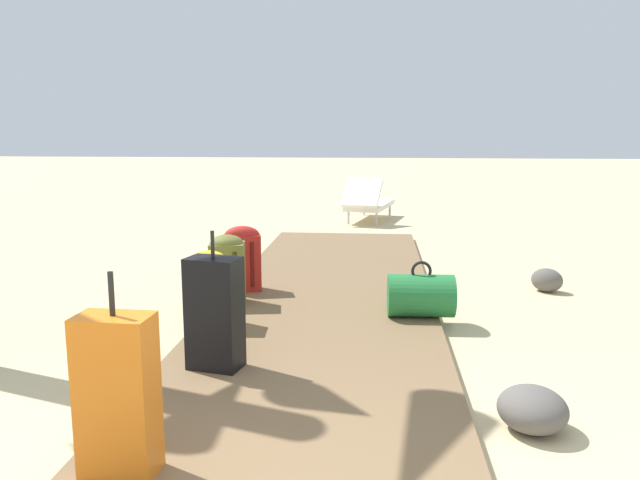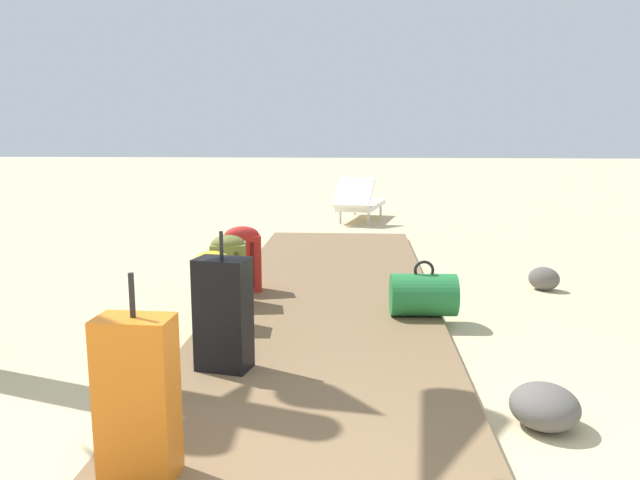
{
  "view_description": "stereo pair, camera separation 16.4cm",
  "coord_description": "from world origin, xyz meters",
  "px_view_note": "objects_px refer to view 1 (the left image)",
  "views": [
    {
      "loc": [
        0.43,
        -1.72,
        1.56
      ],
      "look_at": [
        -0.08,
        3.94,
        0.55
      ],
      "focal_mm": 35.08,
      "sensor_mm": 36.0,
      "label": 1
    },
    {
      "loc": [
        0.27,
        -1.74,
        1.56
      ],
      "look_at": [
        -0.08,
        3.94,
        0.55
      ],
      "focal_mm": 35.08,
      "sensor_mm": 36.0,
      "label": 2
    }
  ],
  "objects_px": {
    "backpack_olive": "(227,268)",
    "backpack_yellow": "(209,286)",
    "suitcase_black": "(215,313)",
    "lounge_chair": "(368,202)",
    "backpack_red": "(242,257)",
    "suitcase_orange": "(118,396)",
    "duffel_bag_green": "(421,295)"
  },
  "relations": [
    {
      "from": "backpack_olive",
      "to": "backpack_yellow",
      "type": "bearing_deg",
      "value": -89.91
    },
    {
      "from": "suitcase_black",
      "to": "lounge_chair",
      "type": "relative_size",
      "value": 0.53
    },
    {
      "from": "suitcase_black",
      "to": "backpack_red",
      "type": "xyz_separation_m",
      "value": [
        -0.23,
        1.9,
        -0.03
      ]
    },
    {
      "from": "suitcase_black",
      "to": "backpack_red",
      "type": "height_order",
      "value": "suitcase_black"
    },
    {
      "from": "suitcase_orange",
      "to": "backpack_yellow",
      "type": "bearing_deg",
      "value": 94.59
    },
    {
      "from": "backpack_red",
      "to": "lounge_chair",
      "type": "relative_size",
      "value": 0.37
    },
    {
      "from": "suitcase_black",
      "to": "backpack_yellow",
      "type": "bearing_deg",
      "value": 107.39
    },
    {
      "from": "duffel_bag_green",
      "to": "lounge_chair",
      "type": "distance_m",
      "value": 5.81
    },
    {
      "from": "backpack_yellow",
      "to": "suitcase_black",
      "type": "bearing_deg",
      "value": -72.61
    },
    {
      "from": "backpack_yellow",
      "to": "backpack_red",
      "type": "relative_size",
      "value": 0.95
    },
    {
      "from": "suitcase_black",
      "to": "suitcase_orange",
      "type": "relative_size",
      "value": 0.97
    },
    {
      "from": "suitcase_black",
      "to": "backpack_red",
      "type": "distance_m",
      "value": 1.91
    },
    {
      "from": "duffel_bag_green",
      "to": "suitcase_black",
      "type": "distance_m",
      "value": 1.83
    },
    {
      "from": "backpack_yellow",
      "to": "backpack_red",
      "type": "bearing_deg",
      "value": 88.15
    },
    {
      "from": "backpack_olive",
      "to": "backpack_red",
      "type": "bearing_deg",
      "value": 85.57
    },
    {
      "from": "suitcase_orange",
      "to": "backpack_olive",
      "type": "bearing_deg",
      "value": 93.6
    },
    {
      "from": "duffel_bag_green",
      "to": "suitcase_orange",
      "type": "xyz_separation_m",
      "value": [
        -1.46,
        -2.46,
        0.19
      ]
    },
    {
      "from": "suitcase_orange",
      "to": "backpack_olive",
      "type": "relative_size",
      "value": 1.5
    },
    {
      "from": "suitcase_black",
      "to": "lounge_chair",
      "type": "xyz_separation_m",
      "value": [
        0.85,
        7.01,
        -0.11
      ]
    },
    {
      "from": "backpack_red",
      "to": "backpack_olive",
      "type": "xyz_separation_m",
      "value": [
        -0.03,
        -0.45,
        -0.0
      ]
    },
    {
      "from": "backpack_red",
      "to": "suitcase_black",
      "type": "bearing_deg",
      "value": -82.95
    },
    {
      "from": "duffel_bag_green",
      "to": "suitcase_black",
      "type": "height_order",
      "value": "suitcase_black"
    },
    {
      "from": "backpack_yellow",
      "to": "lounge_chair",
      "type": "distance_m",
      "value": 6.25
    },
    {
      "from": "duffel_bag_green",
      "to": "backpack_yellow",
      "type": "height_order",
      "value": "backpack_yellow"
    },
    {
      "from": "suitcase_orange",
      "to": "backpack_olive",
      "type": "height_order",
      "value": "suitcase_orange"
    },
    {
      "from": "suitcase_black",
      "to": "lounge_chair",
      "type": "distance_m",
      "value": 7.06
    },
    {
      "from": "backpack_red",
      "to": "lounge_chair",
      "type": "bearing_deg",
      "value": 78.02
    },
    {
      "from": "duffel_bag_green",
      "to": "suitcase_orange",
      "type": "distance_m",
      "value": 2.87
    },
    {
      "from": "backpack_yellow",
      "to": "suitcase_black",
      "type": "height_order",
      "value": "suitcase_black"
    },
    {
      "from": "backpack_yellow",
      "to": "backpack_olive",
      "type": "height_order",
      "value": "backpack_olive"
    },
    {
      "from": "suitcase_black",
      "to": "lounge_chair",
      "type": "height_order",
      "value": "suitcase_black"
    },
    {
      "from": "lounge_chair",
      "to": "suitcase_black",
      "type": "bearing_deg",
      "value": -96.92
    }
  ]
}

